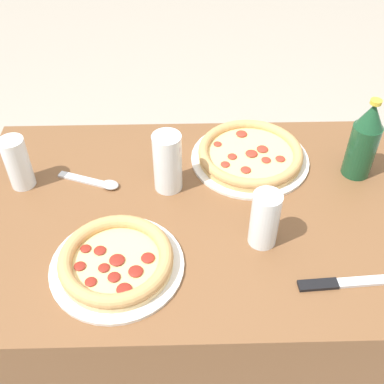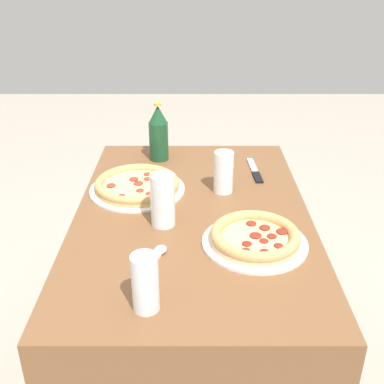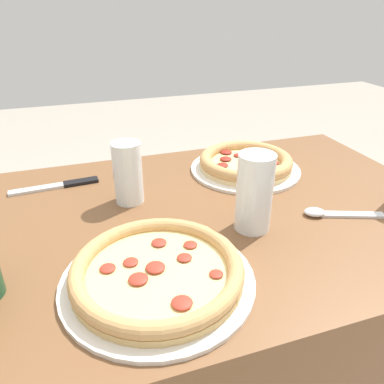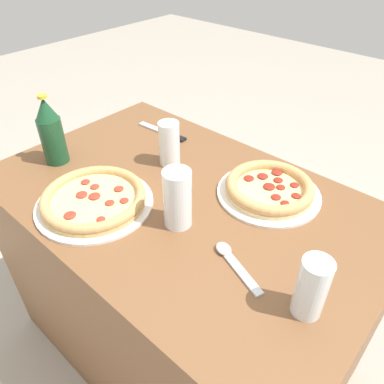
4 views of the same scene
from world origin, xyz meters
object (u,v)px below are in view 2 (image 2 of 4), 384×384
object	(u,v)px
beer_bottle	(159,133)
pizza_salami	(137,185)
spoon	(156,257)
glass_lemonade	(224,174)
glass_orange_juice	(163,203)
pizza_margherita	(255,238)
knife	(255,171)
glass_cola	(146,286)

from	to	relation	value
beer_bottle	pizza_salami	bearing A→B (deg)	168.16
beer_bottle	spoon	size ratio (longest dim) A/B	1.33
pizza_salami	beer_bottle	xyz separation A→B (m)	(0.27, -0.06, 0.08)
glass_lemonade	beer_bottle	world-z (taller)	beer_bottle
glass_lemonade	glass_orange_juice	distance (m)	0.28
pizza_margherita	beer_bottle	xyz separation A→B (m)	(0.59, 0.29, 0.08)
pizza_salami	beer_bottle	bearing A→B (deg)	-11.84
beer_bottle	knife	distance (m)	0.38
pizza_margherita	spoon	distance (m)	0.27
glass_cola	spoon	size ratio (longest dim) A/B	0.84
glass_cola	spoon	xyz separation A→B (m)	(0.19, -0.01, -0.06)
pizza_salami	spoon	size ratio (longest dim) A/B	1.90
pizza_margherita	knife	world-z (taller)	pizza_margherita
beer_bottle	spoon	world-z (taller)	beer_bottle
pizza_salami	beer_bottle	size ratio (longest dim) A/B	1.43
pizza_margherita	knife	xyz separation A→B (m)	(0.47, -0.05, -0.02)
pizza_margherita	glass_orange_juice	bearing A→B (deg)	67.12
glass_orange_juice	beer_bottle	world-z (taller)	beer_bottle
pizza_salami	glass_lemonade	bearing A→B (deg)	-91.01
glass_lemonade	glass_orange_juice	xyz separation A→B (m)	(-0.21, 0.18, 0.01)
knife	spoon	distance (m)	0.62
glass_orange_juice	knife	bearing A→B (deg)	-40.38
glass_cola	knife	xyz separation A→B (m)	(0.73, -0.32, -0.06)
knife	spoon	bearing A→B (deg)	149.32
glass_cola	spoon	distance (m)	0.20
beer_bottle	knife	world-z (taller)	beer_bottle
glass_cola	glass_orange_juice	bearing A→B (deg)	-2.81
knife	spoon	size ratio (longest dim) A/B	1.26
glass_cola	knife	world-z (taller)	glass_cola
glass_lemonade	beer_bottle	bearing A→B (deg)	39.75
glass_lemonade	spoon	bearing A→B (deg)	153.10
pizza_margherita	glass_cola	distance (m)	0.38
pizza_salami	glass_orange_juice	distance (m)	0.24
pizza_salami	glass_orange_juice	xyz separation A→B (m)	(-0.22, -0.10, 0.05)
glass_orange_juice	spoon	bearing A→B (deg)	176.20
glass_lemonade	glass_cola	bearing A→B (deg)	160.62
beer_bottle	knife	xyz separation A→B (m)	(-0.12, -0.35, -0.10)
knife	spoon	world-z (taller)	spoon
glass_cola	beer_bottle	size ratio (longest dim) A/B	0.63
glass_orange_juice	spoon	size ratio (longest dim) A/B	0.95
pizza_salami	beer_bottle	world-z (taller)	beer_bottle
pizza_margherita	beer_bottle	bearing A→B (deg)	26.53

